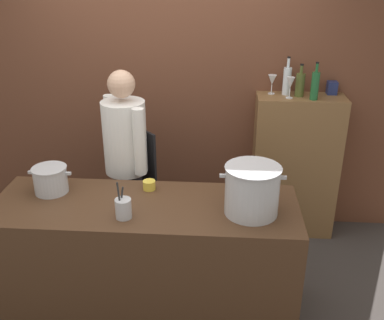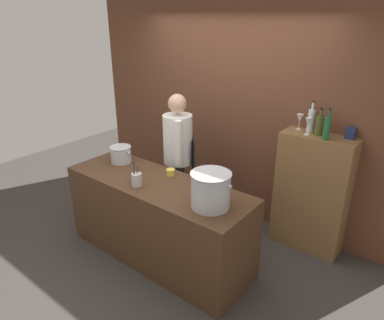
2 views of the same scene
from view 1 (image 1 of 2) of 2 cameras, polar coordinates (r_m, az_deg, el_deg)
The scene contains 15 objects.
ground_plane at distance 3.55m, azimuth -5.47°, elevation -18.36°, with size 8.00×8.00×0.00m, color #383330.
brick_back_panel at distance 4.11m, azimuth -3.14°, elevation 11.53°, with size 4.40×0.10×3.00m, color brown.
prep_counter at distance 3.27m, azimuth -5.78°, elevation -12.52°, with size 2.07×0.70×0.90m, color #472D1C.
bar_cabinet at distance 4.20m, azimuth 12.99°, elevation -0.84°, with size 0.76×0.32×1.33m, color brown.
chef at distance 3.60m, azimuth -8.38°, elevation 0.46°, with size 0.43×0.45×1.66m.
stockpot_large at distance 2.86m, azimuth 7.69°, elevation -3.86°, with size 0.42×0.36×0.32m.
stockpot_small at distance 3.27m, azimuth -17.66°, elevation -2.42°, with size 0.30×0.24×0.19m.
utensil_crock at distance 2.86m, azimuth -8.79°, elevation -6.10°, with size 0.10×0.10×0.25m.
butter_jar at distance 3.19m, azimuth -5.50°, elevation -3.21°, with size 0.09×0.09×0.07m, color yellow.
wine_bottle_olive at distance 3.95m, azimuth 13.66°, elevation 9.40°, with size 0.08×0.08×0.28m.
wine_bottle_green at distance 3.87m, azimuth 15.46°, elevation 9.21°, with size 0.07×0.07×0.32m.
wine_bottle_clear at distance 3.97m, azimuth 12.06°, elevation 9.94°, with size 0.07×0.07×0.33m.
wine_glass_wide at distance 3.97m, azimuth 10.22°, elevation 9.98°, with size 0.07×0.07×0.17m.
wine_glass_tall at distance 3.87m, azimuth 12.49°, elevation 9.53°, with size 0.07×0.07×0.18m.
spice_tin_navy at distance 4.10m, azimuth 17.47°, elevation 8.80°, with size 0.08×0.08×0.11m, color navy.
Camera 1 is at (0.51, -2.58, 2.39)m, focal length 41.68 mm.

